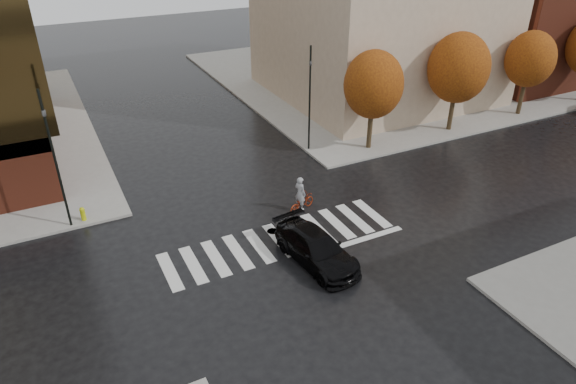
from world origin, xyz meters
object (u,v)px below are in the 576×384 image
traffic_light_nw (53,153)px  fire_hydrant (83,213)px  sedan (316,249)px  cyclist (301,199)px  traffic_light_ne (310,93)px

traffic_light_nw → fire_hydrant: traffic_light_nw is taller
sedan → cyclist: (1.49, 4.30, -0.03)m
sedan → traffic_light_ne: traffic_light_ne is taller
traffic_light_nw → cyclist: bearing=92.5°
sedan → fire_hydrant: size_ratio=6.60×
sedan → cyclist: 4.55m
sedan → fire_hydrant: bearing=130.4°
traffic_light_nw → fire_hydrant: size_ratio=9.61×
sedan → cyclist: size_ratio=2.44×
fire_hydrant → cyclist: bearing=-20.6°
cyclist → fire_hydrant: bearing=49.3°
sedan → traffic_light_nw: size_ratio=0.69×
sedan → traffic_light_ne: (5.52, 10.80, 3.27)m
traffic_light_ne → sedan: bearing=76.9°
sedan → traffic_light_nw: (-9.78, 8.10, 3.50)m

